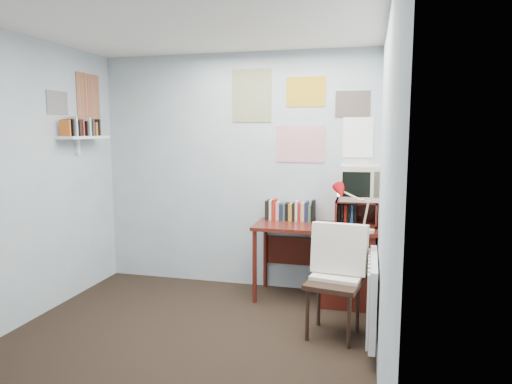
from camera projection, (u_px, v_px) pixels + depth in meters
The scene contains 14 objects.
ground at pixel (170, 358), 3.41m from camera, with size 3.50×3.50×0.00m, color black.
back_wall at pixel (236, 171), 4.92m from camera, with size 3.00×0.02×2.50m, color silver.
right_wall at pixel (384, 200), 2.88m from camera, with size 0.02×3.50×2.50m, color silver.
ceiling at pixel (160, 9), 3.07m from camera, with size 3.00×3.50×0.02m, color white.
desk at pixel (342, 262), 4.49m from camera, with size 1.20×0.55×0.76m.
desk_chair at pixel (334, 284), 3.71m from camera, with size 0.46×0.44×0.89m, color black.
desk_lamp at pixel (369, 212), 4.15m from camera, with size 0.27×0.23×0.39m, color red.
tv_riser at pixel (356, 212), 4.51m from camera, with size 0.40×0.30×0.25m, color #4E1912.
crt_tv at pixel (361, 181), 4.48m from camera, with size 0.39×0.36×0.37m, color beige.
book_row at pixel (294, 210), 4.73m from camera, with size 0.60×0.14×0.22m, color #4E1912.
radiator at pixel (373, 295), 3.53m from camera, with size 0.09×0.80×0.60m, color white.
wall_shelf at pixel (84, 137), 4.59m from camera, with size 0.20×0.62×0.24m, color white.
posters_back at pixel (301, 115), 4.67m from camera, with size 1.20×0.01×0.90m, color white.
posters_left at pixel (74, 99), 4.56m from camera, with size 0.01×0.70×0.60m, color white.
Camera 1 is at (1.41, -2.96, 1.68)m, focal length 32.00 mm.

